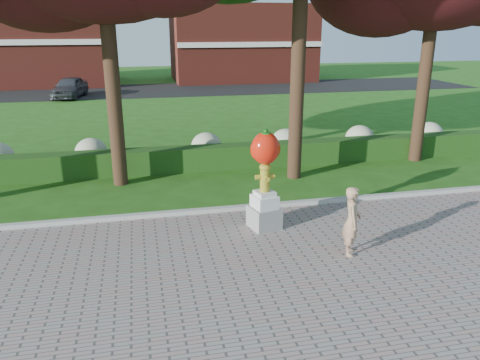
# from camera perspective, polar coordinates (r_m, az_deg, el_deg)

# --- Properties ---
(ground) EXTENTS (100.00, 100.00, 0.00)m
(ground) POSITION_cam_1_polar(r_m,az_deg,el_deg) (9.64, -2.96, -10.95)
(ground) COLOR #255014
(ground) RESTS_ON ground
(curb) EXTENTS (40.00, 0.18, 0.15)m
(curb) POSITION_cam_1_polar(r_m,az_deg,el_deg) (12.29, -5.28, -3.90)
(curb) COLOR #ADADA5
(curb) RESTS_ON ground
(lawn_hedge) EXTENTS (24.00, 0.70, 0.80)m
(lawn_hedge) POSITION_cam_1_polar(r_m,az_deg,el_deg) (15.96, -7.14, 2.54)
(lawn_hedge) COLOR #1E3F12
(lawn_hedge) RESTS_ON ground
(hydrangea_row) EXTENTS (20.10, 1.10, 0.99)m
(hydrangea_row) POSITION_cam_1_polar(r_m,az_deg,el_deg) (16.94, -5.56, 4.05)
(hydrangea_row) COLOR tan
(hydrangea_row) RESTS_ON ground
(street) EXTENTS (50.00, 8.00, 0.02)m
(street) POSITION_cam_1_polar(r_m,az_deg,el_deg) (36.63, -10.34, 10.72)
(street) COLOR black
(street) RESTS_ON ground
(building_left) EXTENTS (14.00, 8.00, 7.00)m
(building_left) POSITION_cam_1_polar(r_m,az_deg,el_deg) (43.20, -24.83, 15.17)
(building_left) COLOR maroon
(building_left) RESTS_ON ground
(building_right) EXTENTS (12.00, 8.00, 6.40)m
(building_right) POSITION_cam_1_polar(r_m,az_deg,el_deg) (43.34, 0.10, 16.39)
(building_right) COLOR maroon
(building_right) RESTS_ON ground
(hydrant_sculpture) EXTENTS (0.80, 0.80, 2.43)m
(hydrant_sculpture) POSITION_cam_1_polar(r_m,az_deg,el_deg) (10.99, 3.06, 0.36)
(hydrant_sculpture) COLOR gray
(hydrant_sculpture) RESTS_ON walkway
(woman) EXTENTS (0.53, 0.64, 1.51)m
(woman) POSITION_cam_1_polar(r_m,az_deg,el_deg) (10.16, 13.48, -4.88)
(woman) COLOR tan
(woman) RESTS_ON walkway
(parked_car) EXTENTS (2.37, 4.31, 1.39)m
(parked_car) POSITION_cam_1_polar(r_m,az_deg,el_deg) (34.20, -20.06, 10.58)
(parked_car) COLOR #3E4046
(parked_car) RESTS_ON street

